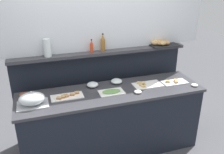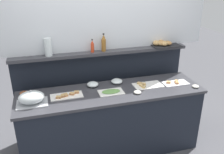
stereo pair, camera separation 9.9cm
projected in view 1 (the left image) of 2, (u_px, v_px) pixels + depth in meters
name	position (u px, v px, depth m)	size (l,w,h in m)	color
ground_plane	(100.00, 125.00, 3.93)	(12.00, 12.00, 0.00)	#4C4C51
buffet_counter	(112.00, 121.00, 3.23)	(2.31, 0.64, 0.89)	black
back_ledge_unit	(101.00, 90.00, 3.58)	(2.39, 0.22, 1.28)	black
sandwich_platter_rear	(146.00, 85.00, 3.21)	(0.38, 0.21, 0.04)	white
sandwich_platter_side	(67.00, 96.00, 2.91)	(0.38, 0.18, 0.04)	white
sandwich_platter_front	(174.00, 82.00, 3.29)	(0.33, 0.17, 0.04)	white
cold_cuts_platter	(111.00, 92.00, 3.02)	(0.31, 0.19, 0.02)	white
serving_cloche	(32.00, 99.00, 2.71)	(0.34, 0.24, 0.17)	#B7BABF
glass_bowl_large	(116.00, 81.00, 3.26)	(0.15, 0.15, 0.06)	silver
glass_bowl_medium	(93.00, 85.00, 3.17)	(0.15, 0.15, 0.06)	silver
condiment_bowl_teal	(138.00, 92.00, 3.01)	(0.09, 0.09, 0.03)	silver
condiment_bowl_dark	(24.00, 94.00, 2.94)	(0.11, 0.11, 0.04)	brown
condiment_bowl_red	(195.00, 85.00, 3.19)	(0.09, 0.09, 0.03)	silver
hot_sauce_bottle	(92.00, 47.00, 3.19)	(0.04, 0.04, 0.18)	red
vinegar_bottle_amber	(103.00, 43.00, 3.24)	(0.06, 0.06, 0.24)	#8E5B23
bread_basket	(161.00, 43.00, 3.50)	(0.41, 0.27, 0.08)	black
water_carafe	(47.00, 48.00, 3.03)	(0.09, 0.09, 0.23)	silver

